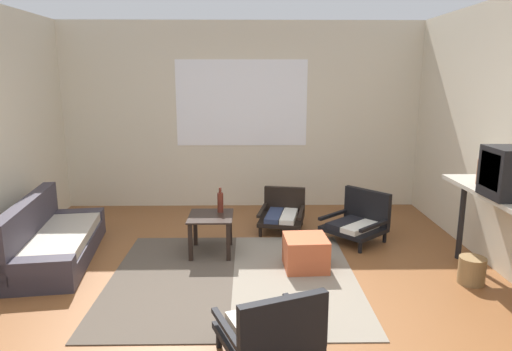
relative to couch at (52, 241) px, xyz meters
The scene contains 13 objects.
ground_plane 2.21m from the couch, 24.93° to the right, with size 7.80×7.80×0.00m, color brown.
far_wall_with_window 3.14m from the couch, 46.81° to the left, with size 5.60×0.13×2.70m.
area_rug 2.02m from the couch, 14.24° to the right, with size 2.39×2.24×0.01m.
couch is the anchor object (origin of this frame).
coffee_table 1.69m from the couch, ahead, with size 0.48×0.53×0.44m.
armchair_by_window 2.71m from the couch, 21.11° to the left, with size 0.65×0.72×0.50m.
armchair_striped_foreground 2.92m from the couch, 39.49° to the right, with size 0.79×0.78×0.58m.
armchair_corner 3.45m from the couch, ahead, with size 0.85×0.85×0.59m.
ottoman_orange 2.69m from the couch, ahead, with size 0.43×0.43×0.34m, color #BC5633.
console_shelf 4.47m from the couch, ahead, with size 0.45×1.59×0.92m.
clay_vase 4.47m from the couch, ahead, with size 0.19×0.19×0.36m.
glass_bottle 1.84m from the couch, ahead, with size 0.07×0.07×0.28m.
wicker_basket 4.26m from the couch, ahead, with size 0.25×0.25×0.26m, color olive.
Camera 1 is at (0.10, -3.69, 1.93)m, focal length 31.94 mm.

